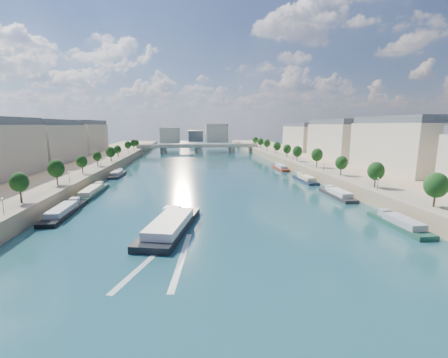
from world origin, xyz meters
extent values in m
plane|color=#0B2A34|center=(0.00, 100.00, 0.00)|extent=(700.00, 700.00, 0.00)
cube|color=#9E8460|center=(-72.00, 100.00, 2.50)|extent=(44.00, 520.00, 5.00)
cube|color=#9E8460|center=(72.00, 100.00, 2.50)|extent=(44.00, 520.00, 5.00)
cube|color=gray|center=(-57.00, 100.00, 5.05)|extent=(14.00, 520.00, 0.10)
cube|color=gray|center=(57.00, 100.00, 5.05)|extent=(14.00, 520.00, 0.10)
cylinder|color=#382B1E|center=(-55.00, 42.00, 6.91)|extent=(0.50, 0.50, 3.82)
ellipsoid|color=black|center=(-55.00, 42.00, 10.50)|extent=(4.80, 4.80, 5.52)
cylinder|color=#382B1E|center=(-55.00, 66.00, 6.91)|extent=(0.50, 0.50, 3.82)
ellipsoid|color=black|center=(-55.00, 66.00, 10.50)|extent=(4.80, 4.80, 5.52)
cylinder|color=#382B1E|center=(-55.00, 90.00, 6.91)|extent=(0.50, 0.50, 3.82)
ellipsoid|color=black|center=(-55.00, 90.00, 10.50)|extent=(4.80, 4.80, 5.52)
cylinder|color=#382B1E|center=(-55.00, 114.00, 6.91)|extent=(0.50, 0.50, 3.82)
ellipsoid|color=black|center=(-55.00, 114.00, 10.50)|extent=(4.80, 4.80, 5.52)
cylinder|color=#382B1E|center=(-55.00, 138.00, 6.91)|extent=(0.50, 0.50, 3.82)
ellipsoid|color=black|center=(-55.00, 138.00, 10.50)|extent=(4.80, 4.80, 5.52)
cylinder|color=#382B1E|center=(-55.00, 162.00, 6.91)|extent=(0.50, 0.50, 3.82)
ellipsoid|color=black|center=(-55.00, 162.00, 10.50)|extent=(4.80, 4.80, 5.52)
cylinder|color=#382B1E|center=(-55.00, 186.00, 6.91)|extent=(0.50, 0.50, 3.82)
ellipsoid|color=black|center=(-55.00, 186.00, 10.50)|extent=(4.80, 4.80, 5.52)
cylinder|color=#382B1E|center=(-55.00, 210.00, 6.91)|extent=(0.50, 0.50, 3.82)
ellipsoid|color=black|center=(-55.00, 210.00, 10.50)|extent=(4.80, 4.80, 5.52)
cylinder|color=#382B1E|center=(-55.00, 234.00, 6.91)|extent=(0.50, 0.50, 3.82)
ellipsoid|color=black|center=(-55.00, 234.00, 10.50)|extent=(4.80, 4.80, 5.52)
cylinder|color=#382B1E|center=(55.00, 26.00, 6.91)|extent=(0.50, 0.50, 3.82)
ellipsoid|color=black|center=(55.00, 26.00, 10.50)|extent=(4.80, 4.80, 5.52)
cylinder|color=#382B1E|center=(55.00, 50.00, 6.91)|extent=(0.50, 0.50, 3.82)
ellipsoid|color=black|center=(55.00, 50.00, 10.50)|extent=(4.80, 4.80, 5.52)
cylinder|color=#382B1E|center=(55.00, 74.00, 6.91)|extent=(0.50, 0.50, 3.82)
ellipsoid|color=black|center=(55.00, 74.00, 10.50)|extent=(4.80, 4.80, 5.52)
cylinder|color=#382B1E|center=(55.00, 98.00, 6.91)|extent=(0.50, 0.50, 3.82)
ellipsoid|color=black|center=(55.00, 98.00, 10.50)|extent=(4.80, 4.80, 5.52)
cylinder|color=#382B1E|center=(55.00, 122.00, 6.91)|extent=(0.50, 0.50, 3.82)
ellipsoid|color=black|center=(55.00, 122.00, 10.50)|extent=(4.80, 4.80, 5.52)
cylinder|color=#382B1E|center=(55.00, 146.00, 6.91)|extent=(0.50, 0.50, 3.82)
ellipsoid|color=black|center=(55.00, 146.00, 10.50)|extent=(4.80, 4.80, 5.52)
cylinder|color=#382B1E|center=(55.00, 170.00, 6.91)|extent=(0.50, 0.50, 3.82)
ellipsoid|color=black|center=(55.00, 170.00, 10.50)|extent=(4.80, 4.80, 5.52)
cylinder|color=#382B1E|center=(55.00, 194.00, 6.91)|extent=(0.50, 0.50, 3.82)
ellipsoid|color=black|center=(55.00, 194.00, 10.50)|extent=(4.80, 4.80, 5.52)
cylinder|color=#382B1E|center=(55.00, 218.00, 6.91)|extent=(0.50, 0.50, 3.82)
ellipsoid|color=black|center=(55.00, 218.00, 10.50)|extent=(4.80, 4.80, 5.52)
cylinder|color=#382B1E|center=(55.00, 242.00, 6.91)|extent=(0.50, 0.50, 3.82)
ellipsoid|color=black|center=(55.00, 242.00, 10.50)|extent=(4.80, 4.80, 5.52)
cylinder|color=black|center=(-52.50, 30.00, 7.00)|extent=(0.14, 0.14, 4.00)
sphere|color=#FFE5B2|center=(-52.50, 30.00, 9.10)|extent=(0.36, 0.36, 0.36)
cylinder|color=black|center=(-52.50, 70.00, 7.00)|extent=(0.14, 0.14, 4.00)
sphere|color=#FFE5B2|center=(-52.50, 70.00, 9.10)|extent=(0.36, 0.36, 0.36)
cylinder|color=black|center=(-52.50, 110.00, 7.00)|extent=(0.14, 0.14, 4.00)
sphere|color=#FFE5B2|center=(-52.50, 110.00, 9.10)|extent=(0.36, 0.36, 0.36)
cylinder|color=black|center=(-52.50, 150.00, 7.00)|extent=(0.14, 0.14, 4.00)
sphere|color=#FFE5B2|center=(-52.50, 150.00, 9.10)|extent=(0.36, 0.36, 0.36)
cylinder|color=black|center=(-52.50, 190.00, 7.00)|extent=(0.14, 0.14, 4.00)
sphere|color=#FFE5B2|center=(-52.50, 190.00, 9.10)|extent=(0.36, 0.36, 0.36)
cylinder|color=black|center=(52.50, 45.00, 7.00)|extent=(0.14, 0.14, 4.00)
sphere|color=#FFE5B2|center=(52.50, 45.00, 9.10)|extent=(0.36, 0.36, 0.36)
cylinder|color=black|center=(52.50, 85.00, 7.00)|extent=(0.14, 0.14, 4.00)
sphere|color=#FFE5B2|center=(52.50, 85.00, 9.10)|extent=(0.36, 0.36, 0.36)
cylinder|color=black|center=(52.50, 125.00, 7.00)|extent=(0.14, 0.14, 4.00)
sphere|color=#FFE5B2|center=(52.50, 125.00, 9.10)|extent=(0.36, 0.36, 0.36)
cylinder|color=black|center=(52.50, 165.00, 7.00)|extent=(0.14, 0.14, 4.00)
sphere|color=#FFE5B2|center=(52.50, 165.00, 9.10)|extent=(0.36, 0.36, 0.36)
cylinder|color=black|center=(52.50, 205.00, 7.00)|extent=(0.14, 0.14, 4.00)
sphere|color=#FFE5B2|center=(52.50, 205.00, 9.10)|extent=(0.36, 0.36, 0.36)
cube|color=#BBAB90|center=(-85.00, 141.00, 15.00)|extent=(16.00, 52.00, 20.00)
cube|color=#474C54|center=(-85.00, 141.00, 26.60)|extent=(14.72, 50.44, 3.20)
cube|color=#BBAB90|center=(-85.00, 199.00, 15.00)|extent=(16.00, 52.00, 20.00)
cube|color=#474C54|center=(-85.00, 199.00, 26.60)|extent=(14.72, 50.44, 3.20)
cube|color=#BBAB90|center=(85.00, 83.00, 15.00)|extent=(16.00, 52.00, 20.00)
cube|color=#474C54|center=(85.00, 83.00, 26.60)|extent=(14.72, 50.44, 3.20)
cube|color=#BBAB90|center=(85.00, 141.00, 15.00)|extent=(16.00, 52.00, 20.00)
cube|color=#474C54|center=(85.00, 141.00, 26.60)|extent=(14.72, 50.44, 3.20)
cube|color=#BBAB90|center=(85.00, 199.00, 15.00)|extent=(16.00, 52.00, 20.00)
cube|color=#474C54|center=(85.00, 199.00, 26.60)|extent=(14.72, 50.44, 3.20)
cube|color=#BBAB90|center=(-30.00, 310.00, 14.00)|extent=(22.00, 18.00, 18.00)
cube|color=#BBAB90|center=(25.00, 320.00, 16.00)|extent=(26.00, 20.00, 22.00)
cube|color=#474C54|center=(0.00, 335.00, 12.00)|extent=(18.00, 16.00, 14.00)
cube|color=#C1B79E|center=(0.00, 238.65, 6.20)|extent=(112.00, 11.00, 2.20)
cube|color=#C1B79E|center=(0.00, 233.65, 7.70)|extent=(112.00, 0.80, 0.90)
cube|color=#C1B79E|center=(0.00, 243.65, 7.70)|extent=(112.00, 0.80, 0.90)
cylinder|color=#C1B79E|center=(-32.00, 238.65, 2.50)|extent=(6.40, 6.40, 5.00)
cylinder|color=#C1B79E|center=(0.00, 238.65, 2.50)|extent=(6.40, 6.40, 5.00)
cylinder|color=#C1B79E|center=(32.00, 238.65, 2.50)|extent=(6.40, 6.40, 5.00)
cube|color=#C1B79E|center=(-52.00, 238.65, 2.50)|extent=(6.00, 12.00, 5.00)
cube|color=#C1B79E|center=(52.00, 238.65, 2.50)|extent=(6.00, 12.00, 5.00)
cube|color=black|center=(-13.50, 29.40, 0.50)|extent=(15.77, 31.86, 2.19)
cube|color=white|center=(-13.50, 26.94, 2.58)|extent=(11.70, 21.06, 1.97)
cube|color=white|center=(-13.50, 38.59, 2.49)|extent=(5.13, 4.61, 1.80)
cube|color=silver|center=(-16.70, 12.40, 0.02)|extent=(10.31, 24.75, 0.04)
cube|color=silver|center=(-10.30, 12.40, 0.02)|extent=(4.22, 25.96, 0.04)
cube|color=black|center=(-45.50, 46.56, 0.30)|extent=(5.00, 26.19, 1.80)
cube|color=#B2B9BF|center=(-45.50, 44.47, 2.00)|extent=(4.10, 14.40, 1.60)
cube|color=#B2B9BF|center=(-45.50, 54.42, 2.10)|extent=(2.50, 3.14, 1.80)
cube|color=#16382F|center=(-45.50, 72.96, 0.30)|extent=(5.00, 29.02, 1.80)
cube|color=beige|center=(-45.50, 70.64, 2.00)|extent=(4.10, 15.96, 1.60)
cube|color=beige|center=(-45.50, 81.67, 2.10)|extent=(2.50, 3.48, 1.80)
cube|color=#232326|center=(-45.50, 113.74, 0.30)|extent=(5.00, 20.94, 1.80)
cube|color=gray|center=(-45.50, 112.06, 2.00)|extent=(4.10, 11.52, 1.60)
cube|color=gray|center=(-45.50, 120.02, 2.10)|extent=(2.50, 2.51, 1.80)
cube|color=#1C4739|center=(45.50, 24.61, 0.30)|extent=(5.00, 20.41, 1.80)
cube|color=#9A99A2|center=(45.50, 22.97, 2.00)|extent=(4.10, 11.23, 1.60)
cube|color=#9A99A2|center=(45.50, 30.73, 2.10)|extent=(2.50, 2.45, 1.80)
cube|color=#28282B|center=(45.50, 57.68, 0.30)|extent=(5.00, 20.98, 1.80)
cube|color=silver|center=(45.50, 56.00, 2.00)|extent=(4.10, 11.54, 1.60)
cube|color=silver|center=(45.50, 63.97, 2.10)|extent=(2.50, 2.52, 1.80)
cube|color=#1B253B|center=(45.50, 88.68, 0.30)|extent=(5.00, 21.70, 1.80)
cube|color=beige|center=(45.50, 86.95, 2.00)|extent=(4.10, 11.94, 1.60)
cube|color=beige|center=(45.50, 95.19, 2.10)|extent=(2.50, 2.60, 1.80)
cube|color=maroon|center=(45.50, 126.96, 0.30)|extent=(5.00, 20.75, 1.80)
cube|color=silver|center=(45.50, 125.30, 2.00)|extent=(4.10, 11.41, 1.60)
cube|color=silver|center=(45.50, 133.19, 2.10)|extent=(2.50, 2.49, 1.80)
camera|label=1|loc=(-8.41, -44.10, 26.26)|focal=24.00mm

